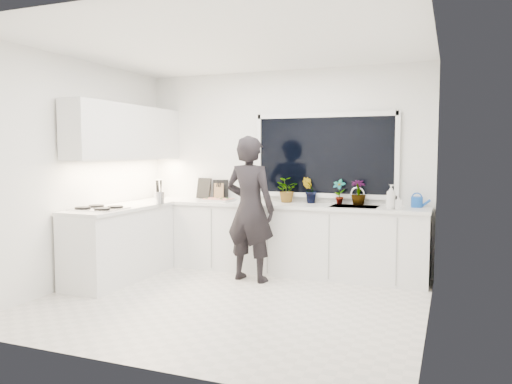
% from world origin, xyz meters
% --- Properties ---
extents(floor, '(4.00, 3.50, 0.02)m').
position_xyz_m(floor, '(0.00, 0.00, -0.01)').
color(floor, beige).
rests_on(floor, ground).
extents(wall_back, '(4.00, 0.02, 2.70)m').
position_xyz_m(wall_back, '(0.00, 1.76, 1.35)').
color(wall_back, white).
rests_on(wall_back, ground).
extents(wall_left, '(0.02, 3.50, 2.70)m').
position_xyz_m(wall_left, '(-2.01, 0.00, 1.35)').
color(wall_left, white).
rests_on(wall_left, ground).
extents(wall_right, '(0.02, 3.50, 2.70)m').
position_xyz_m(wall_right, '(2.01, 0.00, 1.35)').
color(wall_right, white).
rests_on(wall_right, ground).
extents(ceiling, '(4.00, 3.50, 0.02)m').
position_xyz_m(ceiling, '(0.00, 0.00, 2.71)').
color(ceiling, white).
rests_on(ceiling, wall_back).
extents(window, '(1.80, 0.02, 1.00)m').
position_xyz_m(window, '(0.60, 1.73, 1.55)').
color(window, black).
rests_on(window, wall_back).
extents(base_cabinets_back, '(3.92, 0.58, 0.88)m').
position_xyz_m(base_cabinets_back, '(0.00, 1.45, 0.44)').
color(base_cabinets_back, white).
rests_on(base_cabinets_back, floor).
extents(base_cabinets_left, '(0.58, 1.60, 0.88)m').
position_xyz_m(base_cabinets_left, '(-1.67, 0.35, 0.44)').
color(base_cabinets_left, white).
rests_on(base_cabinets_left, floor).
extents(countertop_back, '(3.94, 0.62, 0.04)m').
position_xyz_m(countertop_back, '(0.00, 1.44, 0.90)').
color(countertop_back, silver).
rests_on(countertop_back, base_cabinets_back).
extents(countertop_left, '(0.62, 1.60, 0.04)m').
position_xyz_m(countertop_left, '(-1.67, 0.35, 0.90)').
color(countertop_left, silver).
rests_on(countertop_left, base_cabinets_left).
extents(upper_cabinets, '(0.34, 2.10, 0.70)m').
position_xyz_m(upper_cabinets, '(-1.79, 0.70, 1.85)').
color(upper_cabinets, white).
rests_on(upper_cabinets, wall_left).
extents(sink, '(0.58, 0.42, 0.14)m').
position_xyz_m(sink, '(1.05, 1.45, 0.87)').
color(sink, silver).
rests_on(sink, countertop_back).
extents(faucet, '(0.03, 0.03, 0.22)m').
position_xyz_m(faucet, '(1.05, 1.65, 1.03)').
color(faucet, silver).
rests_on(faucet, countertop_back).
extents(stovetop, '(0.56, 0.48, 0.03)m').
position_xyz_m(stovetop, '(-1.69, -0.00, 0.94)').
color(stovetop, black).
rests_on(stovetop, countertop_left).
extents(person, '(0.71, 0.51, 1.79)m').
position_xyz_m(person, '(-0.14, 0.90, 0.90)').
color(person, black).
rests_on(person, floor).
extents(pizza_tray, '(0.43, 0.33, 0.03)m').
position_xyz_m(pizza_tray, '(-0.82, 1.42, 0.94)').
color(pizza_tray, silver).
rests_on(pizza_tray, countertop_back).
extents(pizza, '(0.39, 0.29, 0.01)m').
position_xyz_m(pizza, '(-0.82, 1.42, 0.95)').
color(pizza, red).
rests_on(pizza, pizza_tray).
extents(watering_can, '(0.14, 0.14, 0.13)m').
position_xyz_m(watering_can, '(1.78, 1.61, 0.98)').
color(watering_can, '#1248A9').
rests_on(watering_can, countertop_back).
extents(paper_towel_roll, '(0.12, 0.12, 0.26)m').
position_xyz_m(paper_towel_roll, '(-1.85, 1.55, 1.05)').
color(paper_towel_roll, white).
rests_on(paper_towel_roll, countertop_back).
extents(knife_block, '(0.16, 0.14, 0.22)m').
position_xyz_m(knife_block, '(-0.89, 1.59, 1.03)').
color(knife_block, '#8C5A41').
rests_on(knife_block, countertop_back).
extents(utensil_crock, '(0.17, 0.17, 0.16)m').
position_xyz_m(utensil_crock, '(-1.37, 0.80, 1.00)').
color(utensil_crock, silver).
rests_on(utensil_crock, countertop_left).
extents(picture_frame_large, '(0.21, 0.09, 0.28)m').
position_xyz_m(picture_frame_large, '(-0.91, 1.69, 1.06)').
color(picture_frame_large, black).
rests_on(picture_frame_large, countertop_back).
extents(picture_frame_small, '(0.25, 0.09, 0.30)m').
position_xyz_m(picture_frame_small, '(-1.18, 1.69, 1.07)').
color(picture_frame_small, black).
rests_on(picture_frame_small, countertop_back).
extents(herb_plants, '(1.25, 0.30, 0.34)m').
position_xyz_m(herb_plants, '(0.44, 1.61, 1.09)').
color(herb_plants, '#26662D').
rests_on(herb_plants, countertop_back).
extents(soap_bottles, '(0.20, 0.14, 0.29)m').
position_xyz_m(soap_bottles, '(1.53, 1.30, 1.05)').
color(soap_bottles, '#D8BF66').
rests_on(soap_bottles, countertop_back).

